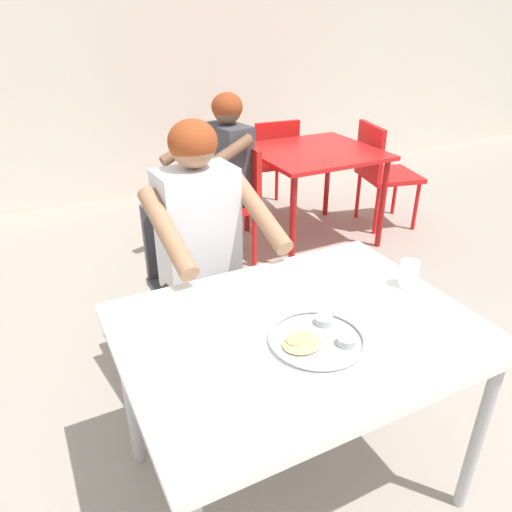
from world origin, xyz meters
name	(u,v)px	position (x,y,z in m)	size (l,w,h in m)	color
ground_plane	(315,497)	(0.00, 0.00, -0.03)	(12.00, 12.00, 0.05)	gray
back_wall	(83,1)	(0.00, 3.65, 1.70)	(12.00, 0.12, 3.40)	silver
table_foreground	(298,344)	(-0.05, 0.09, 0.67)	(1.14, 0.87, 0.74)	white
thali_tray	(317,338)	(-0.04, 0.00, 0.75)	(0.30, 0.30, 0.03)	#B7BABF
drinking_cup	(409,273)	(0.44, 0.13, 0.80)	(0.07, 0.07, 0.10)	white
chair_foreground	(191,273)	(-0.11, 0.99, 0.50)	(0.40, 0.43, 0.85)	#3F3F44
diner_foreground	(207,243)	(-0.10, 0.77, 0.76)	(0.51, 0.57, 1.27)	#313131
table_background_red	(314,161)	(1.23, 1.96, 0.64)	(0.90, 0.84, 0.72)	red
chair_red_left	(235,195)	(0.55, 1.91, 0.49)	(0.46, 0.46, 0.84)	red
chair_red_right	(381,168)	(1.88, 1.95, 0.49)	(0.52, 0.52, 0.85)	red
chair_red_far	(271,159)	(1.21, 2.60, 0.49)	(0.45, 0.46, 0.83)	red
patron_background	(217,167)	(0.44, 1.94, 0.71)	(0.60, 0.56, 1.18)	black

